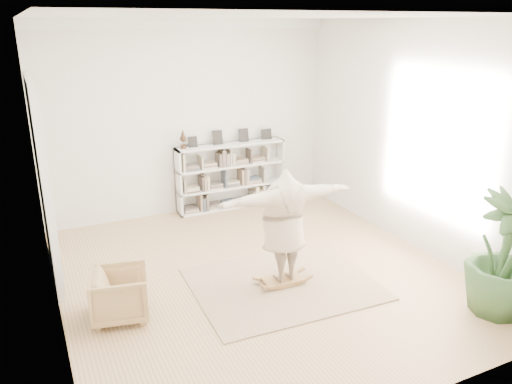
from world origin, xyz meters
TOP-DOWN VIEW (x-y plane):
  - floor at (0.00, 0.00)m, footprint 6.00×6.00m
  - room_shell at (0.00, 2.94)m, footprint 6.00×6.00m
  - doors at (-2.70, 1.30)m, footprint 0.09×1.78m
  - bookshelf at (0.74, 2.82)m, footprint 2.20×0.35m
  - armchair at (-2.05, -0.27)m, footprint 0.82×0.81m
  - rug at (0.17, -0.43)m, footprint 2.58×2.10m
  - rocker_board at (0.17, -0.43)m, footprint 0.57×0.35m
  - person at (0.17, -0.43)m, footprint 2.00×0.62m
  - houseplant at (2.30, -2.21)m, footprint 1.00×1.00m

SIDE VIEW (x-z plane):
  - floor at x=0.00m, z-range 0.00..0.00m
  - rug at x=0.17m, z-range 0.00..0.02m
  - rocker_board at x=0.17m, z-range 0.01..0.13m
  - armchair at x=-2.05m, z-range 0.00..0.64m
  - bookshelf at x=0.74m, z-range -0.18..1.46m
  - houseplant at x=2.30m, z-range 0.00..1.59m
  - person at x=0.17m, z-range 0.14..1.75m
  - doors at x=-2.70m, z-range -0.06..2.86m
  - room_shell at x=0.00m, z-range 0.51..6.51m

